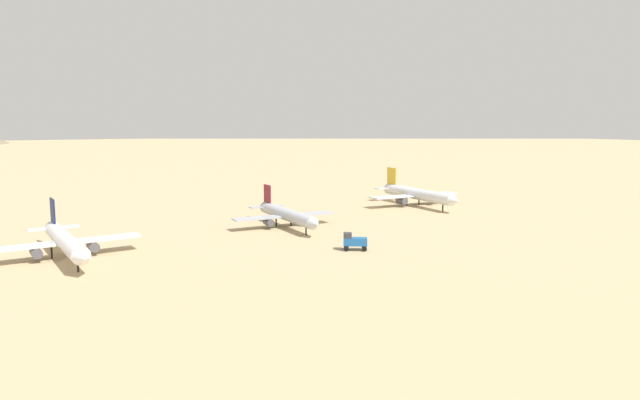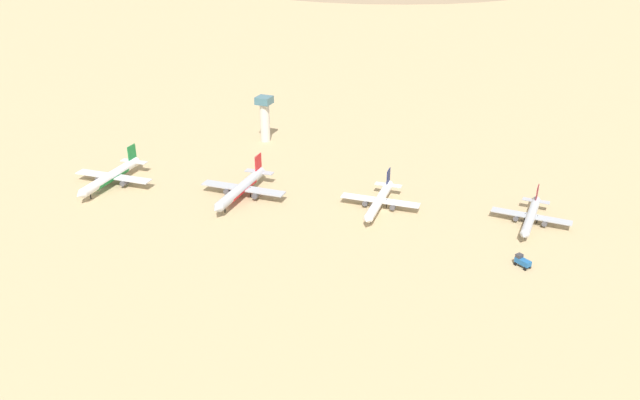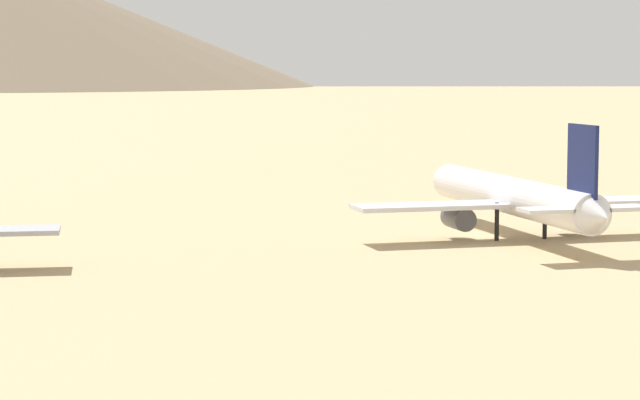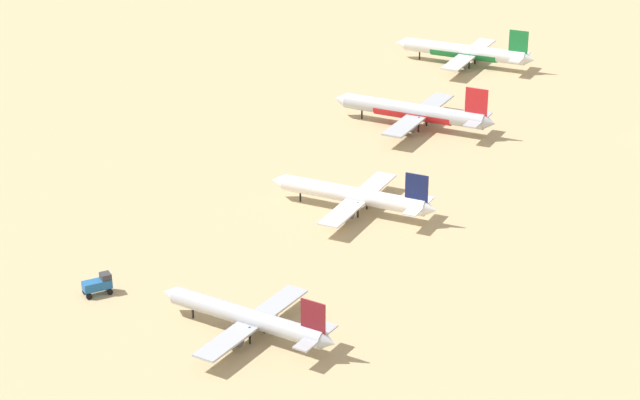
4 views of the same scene
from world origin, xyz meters
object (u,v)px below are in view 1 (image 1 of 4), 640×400
Objects in this scene: parked_jet_4 at (417,194)px; parked_jet_2 at (65,241)px; parked_jet_3 at (286,215)px; service_truck at (354,241)px.

parked_jet_2 is at bearing -79.23° from parked_jet_4.
parked_jet_4 reaches higher than parked_jet_2.
parked_jet_2 is at bearing -81.50° from parked_jet_3.
service_truck is at bearing -51.02° from parked_jet_4.
service_truck is (45.09, -55.73, -1.93)m from parked_jet_4.
service_truck is at bearing 66.79° from parked_jet_2.
parked_jet_4 is (-12.91, 56.02, 0.55)m from parked_jet_3.
parked_jet_4 is 7.27× the size of service_truck.
parked_jet_2 is at bearing -113.21° from service_truck.
parked_jet_2 is 56.04m from parked_jet_3.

